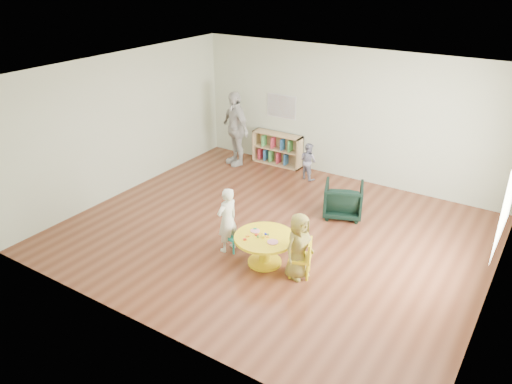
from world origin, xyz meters
TOP-DOWN VIEW (x-y plane):
  - room at (0.01, 0.00)m, footprint 7.10×7.00m
  - activity_table at (0.37, -0.89)m, footprint 0.97×0.97m
  - kid_chair_left at (-0.33, -0.82)m, footprint 0.30×0.30m
  - kid_chair_right at (1.03, -0.85)m, footprint 0.42×0.42m
  - bookshelf at (-1.61, 2.86)m, footprint 1.20×0.30m
  - alphabet_poster at (-1.60, 2.98)m, footprint 0.74×0.01m
  - armchair at (0.74, 1.28)m, footprint 0.90×0.91m
  - child_left at (-0.36, -0.87)m, footprint 0.34×0.45m
  - child_right at (0.97, -0.91)m, footprint 0.46×0.59m
  - toddler at (-0.61, 2.46)m, footprint 0.47×0.41m
  - adult_caretaker at (-2.44, 2.34)m, footprint 1.09×0.81m

SIDE VIEW (x-z plane):
  - kid_chair_left at x=-0.33m, z-range 0.02..0.51m
  - armchair at x=0.74m, z-range 0.00..0.65m
  - kid_chair_right at x=1.03m, z-range 0.02..0.63m
  - activity_table at x=0.37m, z-range 0.07..0.60m
  - bookshelf at x=-1.61m, z-range -0.01..0.74m
  - toddler at x=-0.61m, z-range 0.00..0.82m
  - child_right at x=0.97m, z-range 0.00..1.05m
  - child_left at x=-0.36m, z-range 0.00..1.12m
  - adult_caretaker at x=-2.44m, z-range 0.00..1.72m
  - alphabet_poster at x=-1.60m, z-range 1.08..1.62m
  - room at x=0.01m, z-range 0.49..3.29m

